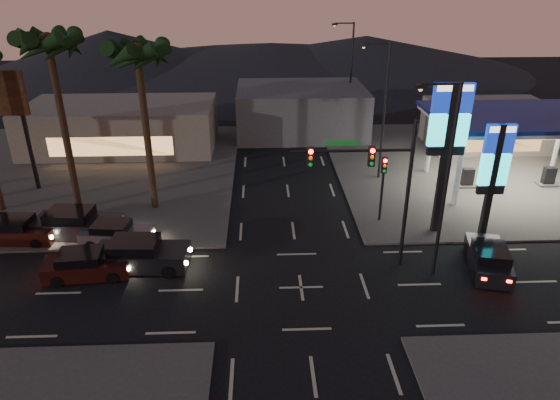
{
  "coord_description": "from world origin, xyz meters",
  "views": [
    {
      "loc": [
        -1.91,
        -20.75,
        14.51
      ],
      "look_at": [
        -0.9,
        4.0,
        3.0
      ],
      "focal_mm": 32.0,
      "sensor_mm": 36.0,
      "label": 1
    }
  ],
  "objects_px": {
    "pylon_sign_tall": "(448,130)",
    "car_lane_b_rear": "(17,231)",
    "gas_station": "(520,120)",
    "car_lane_a_front": "(140,255)",
    "car_lane_b_front": "(116,234)",
    "car_lane_a_mid": "(86,265)",
    "pylon_sign_short": "(495,165)",
    "car_lane_b_mid": "(76,224)",
    "traffic_signal_mast": "(375,175)",
    "suv_station": "(488,258)"
  },
  "relations": [
    {
      "from": "car_lane_b_front",
      "to": "car_lane_b_rear",
      "type": "bearing_deg",
      "value": 174.86
    },
    {
      "from": "pylon_sign_tall",
      "to": "car_lane_b_front",
      "type": "distance_m",
      "value": 19.72
    },
    {
      "from": "pylon_sign_short",
      "to": "suv_station",
      "type": "distance_m",
      "value": 5.23
    },
    {
      "from": "gas_station",
      "to": "pylon_sign_short",
      "type": "xyz_separation_m",
      "value": [
        -5.0,
        -7.5,
        -0.42
      ]
    },
    {
      "from": "car_lane_a_mid",
      "to": "suv_station",
      "type": "xyz_separation_m",
      "value": [
        20.99,
        -0.23,
        0.01
      ]
    },
    {
      "from": "pylon_sign_short",
      "to": "car_lane_b_front",
      "type": "height_order",
      "value": "pylon_sign_short"
    },
    {
      "from": "suv_station",
      "to": "pylon_sign_short",
      "type": "bearing_deg",
      "value": 72.54
    },
    {
      "from": "pylon_sign_short",
      "to": "car_lane_b_mid",
      "type": "height_order",
      "value": "pylon_sign_short"
    },
    {
      "from": "gas_station",
      "to": "pylon_sign_tall",
      "type": "xyz_separation_m",
      "value": [
        -7.5,
        -6.5,
        1.31
      ]
    },
    {
      "from": "pylon_sign_short",
      "to": "car_lane_b_rear",
      "type": "xyz_separation_m",
      "value": [
        -27.16,
        0.86,
        -3.97
      ]
    },
    {
      "from": "car_lane_b_mid",
      "to": "car_lane_a_mid",
      "type": "bearing_deg",
      "value": -66.12
    },
    {
      "from": "pylon_sign_tall",
      "to": "car_lane_b_mid",
      "type": "relative_size",
      "value": 1.7
    },
    {
      "from": "traffic_signal_mast",
      "to": "suv_station",
      "type": "relative_size",
      "value": 1.75
    },
    {
      "from": "car_lane_a_front",
      "to": "car_lane_b_mid",
      "type": "relative_size",
      "value": 0.97
    },
    {
      "from": "traffic_signal_mast",
      "to": "car_lane_a_mid",
      "type": "bearing_deg",
      "value": -178.12
    },
    {
      "from": "car_lane_b_front",
      "to": "car_lane_b_rear",
      "type": "distance_m",
      "value": 5.84
    },
    {
      "from": "pylon_sign_short",
      "to": "car_lane_b_rear",
      "type": "height_order",
      "value": "pylon_sign_short"
    },
    {
      "from": "car_lane_b_front",
      "to": "pylon_sign_short",
      "type": "bearing_deg",
      "value": -0.91
    },
    {
      "from": "car_lane_b_mid",
      "to": "suv_station",
      "type": "distance_m",
      "value": 23.39
    },
    {
      "from": "pylon_sign_short",
      "to": "car_lane_b_mid",
      "type": "bearing_deg",
      "value": 176.7
    },
    {
      "from": "car_lane_b_mid",
      "to": "car_lane_b_rear",
      "type": "xyz_separation_m",
      "value": [
        -3.22,
        -0.52,
        -0.09
      ]
    },
    {
      "from": "car_lane_b_mid",
      "to": "car_lane_a_front",
      "type": "bearing_deg",
      "value": -38.63
    },
    {
      "from": "car_lane_b_rear",
      "to": "suv_station",
      "type": "height_order",
      "value": "car_lane_b_rear"
    },
    {
      "from": "pylon_sign_tall",
      "to": "car_lane_a_mid",
      "type": "distance_m",
      "value": 20.72
    },
    {
      "from": "pylon_sign_short",
      "to": "suv_station",
      "type": "xyz_separation_m",
      "value": [
        -1.02,
        -3.23,
        -3.99
      ]
    },
    {
      "from": "car_lane_b_rear",
      "to": "pylon_sign_short",
      "type": "bearing_deg",
      "value": -1.82
    },
    {
      "from": "car_lane_b_front",
      "to": "car_lane_b_rear",
      "type": "height_order",
      "value": "car_lane_b_rear"
    },
    {
      "from": "car_lane_a_front",
      "to": "suv_station",
      "type": "relative_size",
      "value": 1.12
    },
    {
      "from": "traffic_signal_mast",
      "to": "car_lane_b_front",
      "type": "relative_size",
      "value": 1.89
    },
    {
      "from": "pylon_sign_tall",
      "to": "traffic_signal_mast",
      "type": "xyz_separation_m",
      "value": [
        -4.74,
        -3.51,
        -1.17
      ]
    },
    {
      "from": "car_lane_a_front",
      "to": "car_lane_b_front",
      "type": "relative_size",
      "value": 1.22
    },
    {
      "from": "car_lane_a_mid",
      "to": "car_lane_b_front",
      "type": "relative_size",
      "value": 1.06
    },
    {
      "from": "pylon_sign_tall",
      "to": "car_lane_b_rear",
      "type": "bearing_deg",
      "value": -179.68
    },
    {
      "from": "car_lane_a_mid",
      "to": "car_lane_b_rear",
      "type": "distance_m",
      "value": 6.44
    },
    {
      "from": "traffic_signal_mast",
      "to": "suv_station",
      "type": "xyz_separation_m",
      "value": [
        6.23,
        -0.72,
        -4.56
      ]
    },
    {
      "from": "car_lane_a_mid",
      "to": "car_lane_b_front",
      "type": "xyz_separation_m",
      "value": [
        0.66,
        3.33,
        -0.04
      ]
    },
    {
      "from": "gas_station",
      "to": "car_lane_b_rear",
      "type": "distance_m",
      "value": 33.14
    },
    {
      "from": "gas_station",
      "to": "car_lane_a_mid",
      "type": "relative_size",
      "value": 2.72
    },
    {
      "from": "gas_station",
      "to": "car_lane_a_front",
      "type": "bearing_deg",
      "value": -158.16
    },
    {
      "from": "car_lane_a_mid",
      "to": "car_lane_b_front",
      "type": "height_order",
      "value": "car_lane_a_mid"
    },
    {
      "from": "traffic_signal_mast",
      "to": "car_lane_a_front",
      "type": "xyz_separation_m",
      "value": [
        -12.13,
        0.24,
        -4.46
      ]
    },
    {
      "from": "suv_station",
      "to": "pylon_sign_tall",
      "type": "bearing_deg",
      "value": 109.33
    },
    {
      "from": "car_lane_b_front",
      "to": "gas_station",
      "type": "bearing_deg",
      "value": 15.21
    },
    {
      "from": "car_lane_a_mid",
      "to": "car_lane_b_rear",
      "type": "relative_size",
      "value": 0.97
    },
    {
      "from": "car_lane_a_mid",
      "to": "car_lane_b_rear",
      "type": "bearing_deg",
      "value": 143.2
    },
    {
      "from": "gas_station",
      "to": "car_lane_b_mid",
      "type": "xyz_separation_m",
      "value": [
        -28.95,
        -6.12,
        -4.3
      ]
    },
    {
      "from": "gas_station",
      "to": "pylon_sign_tall",
      "type": "distance_m",
      "value": 10.01
    },
    {
      "from": "gas_station",
      "to": "car_lane_b_mid",
      "type": "distance_m",
      "value": 29.9
    },
    {
      "from": "pylon_sign_short",
      "to": "car_lane_b_front",
      "type": "distance_m",
      "value": 21.73
    },
    {
      "from": "car_lane_a_front",
      "to": "car_lane_a_mid",
      "type": "distance_m",
      "value": 2.73
    }
  ]
}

